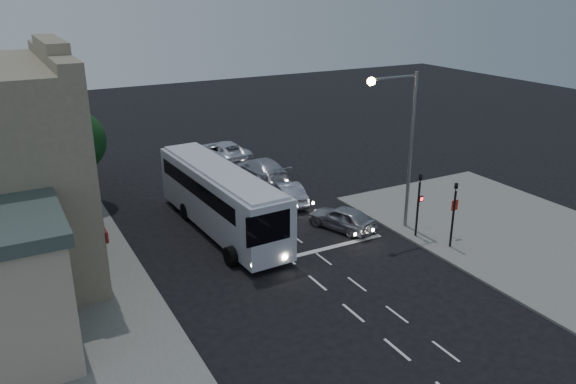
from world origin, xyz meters
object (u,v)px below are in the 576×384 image
car_sedan_c (223,151)px  traffic_signal_main (419,198)px  tour_bus (221,197)px  car_sedan_b (261,169)px  street_tree (73,138)px  streetlight (403,134)px  car_sedan_a (287,193)px  regulatory_sign (454,212)px  traffic_signal_side (454,207)px  car_suv (342,218)px

car_sedan_c → traffic_signal_main: traffic_signal_main is taller
tour_bus → car_sedan_c: tour_bus is taller
car_sedan_b → street_tree: street_tree is taller
streetlight → street_tree: bearing=140.5°
car_sedan_a → regulatory_sign: size_ratio=1.95×
car_sedan_a → traffic_signal_side: traffic_signal_side is taller
street_tree → tour_bus: bearing=-50.9°
traffic_signal_side → car_sedan_a: bearing=113.7°
car_suv → traffic_signal_main: bearing=114.8°
street_tree → streetlight: bearing=-39.5°
traffic_signal_side → street_tree: (-16.51, 16.22, 2.08)m
traffic_signal_side → streetlight: size_ratio=0.46×
traffic_signal_side → regulatory_sign: (1.00, 0.96, -0.82)m
tour_bus → car_sedan_b: bearing=46.8°
tour_bus → car_sedan_a: tour_bus is taller
car_sedan_a → traffic_signal_main: traffic_signal_main is taller
car_suv → streetlight: (2.74, -1.60, 5.03)m
tour_bus → street_tree: 10.64m
car_sedan_a → car_suv: bearing=108.5°
tour_bus → traffic_signal_main: size_ratio=3.04×
traffic_signal_main → regulatory_sign: 2.14m
car_sedan_c → traffic_signal_main: (3.89, -19.16, 1.61)m
car_sedan_a → traffic_signal_side: (4.50, -10.25, 1.71)m
car_suv → traffic_signal_side: 6.45m
car_sedan_a → regulatory_sign: (5.50, -9.28, 0.89)m
car_sedan_b → traffic_signal_side: size_ratio=1.37×
traffic_signal_main → streetlight: size_ratio=0.46×
street_tree → regulatory_sign: bearing=-41.1°
car_suv → regulatory_sign: 6.26m
traffic_signal_main → streetlight: 3.61m
car_suv → traffic_signal_side: size_ratio=1.01×
traffic_signal_side → regulatory_sign: size_ratio=1.86×
car_sedan_b → car_sedan_c: bearing=-83.9°
car_suv → streetlight: streetlight is taller
car_sedan_c → regulatory_sign: bearing=98.8°
traffic_signal_side → regulatory_sign: traffic_signal_side is taller
car_suv → streetlight: size_ratio=0.46×
car_sedan_a → car_sedan_c: 10.89m
traffic_signal_side → streetlight: streetlight is taller
street_tree → car_suv: bearing=-41.2°
regulatory_sign → car_suv: bearing=139.3°
traffic_signal_main → car_suv: bearing=134.7°
streetlight → car_sedan_c: bearing=101.6°
regulatory_sign → traffic_signal_main: bearing=149.2°
regulatory_sign → street_tree: (-17.51, 15.26, 2.90)m
traffic_signal_main → street_tree: bearing=138.0°
tour_bus → car_suv: 7.17m
regulatory_sign → streetlight: 5.18m
car_suv → car_sedan_a: (-0.80, 5.25, 0.00)m
streetlight → regulatory_sign: bearing=-51.3°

